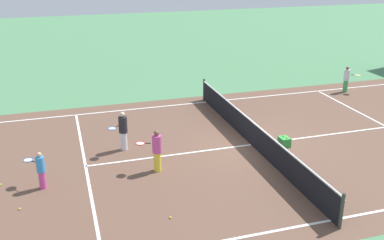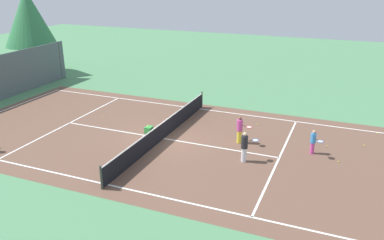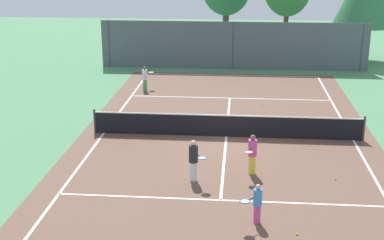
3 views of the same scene
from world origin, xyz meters
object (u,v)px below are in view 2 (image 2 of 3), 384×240
object	(u,v)px
player_2	(313,142)
tennis_ball_2	(327,146)
player_1	(245,146)
tennis_ball_3	(364,145)
tennis_ball_0	(338,162)
tennis_ball_1	(182,110)
ball_crate	(149,130)
tennis_ball_5	(104,117)
player_3	(240,129)
tennis_ball_6	(258,124)
tennis_ball_4	(377,133)

from	to	relation	value
player_2	tennis_ball_2	size ratio (longest dim) A/B	19.18
player_1	tennis_ball_3	distance (m)	6.89
tennis_ball_0	tennis_ball_1	distance (m)	10.94
ball_crate	tennis_ball_5	size ratio (longest dim) A/B	6.77
ball_crate	tennis_ball_0	size ratio (longest dim) A/B	6.77
player_1	player_3	distance (m)	2.24
tennis_ball_6	tennis_ball_1	bearing A→B (deg)	82.73
tennis_ball_5	tennis_ball_6	size ratio (longest dim) A/B	1.00
tennis_ball_2	tennis_ball_4	xyz separation A→B (m)	(2.97, -2.49, 0.00)
ball_crate	tennis_ball_2	distance (m)	9.84
tennis_ball_5	tennis_ball_4	bearing A→B (deg)	-77.40
player_1	tennis_ball_3	xyz separation A→B (m)	(4.18, -5.43, -0.76)
tennis_ball_4	tennis_ball_6	distance (m)	6.75
player_3	ball_crate	world-z (taller)	player_3
tennis_ball_3	tennis_ball_5	distance (m)	15.44
tennis_ball_6	tennis_ball_4	bearing A→B (deg)	-79.58
ball_crate	tennis_ball_1	size ratio (longest dim) A/B	6.77
tennis_ball_4	tennis_ball_2	bearing A→B (deg)	139.99
tennis_ball_1	tennis_ball_6	distance (m)	5.36
player_2	tennis_ball_5	xyz separation A→B (m)	(0.55, 12.92, -0.63)
ball_crate	player_1	bearing A→B (deg)	-103.95
tennis_ball_1	tennis_ball_5	size ratio (longest dim) A/B	1.00
tennis_ball_3	tennis_ball_4	world-z (taller)	same
tennis_ball_4	tennis_ball_0	bearing A→B (deg)	158.67
player_3	tennis_ball_0	xyz separation A→B (m)	(-0.46, -5.11, -0.75)
tennis_ball_4	tennis_ball_6	xyz separation A→B (m)	(-1.22, 6.64, 0.00)
player_2	player_3	bearing A→B (deg)	91.34
tennis_ball_0	tennis_ball_1	size ratio (longest dim) A/B	1.00
player_1	tennis_ball_4	bearing A→B (deg)	-44.08
tennis_ball_0	tennis_ball_2	bearing A→B (deg)	21.04
tennis_ball_4	player_2	bearing A→B (deg)	142.81
player_2	tennis_ball_5	distance (m)	12.94
tennis_ball_3	player_2	bearing A→B (deg)	129.30
ball_crate	tennis_ball_6	size ratio (longest dim) A/B	6.77
tennis_ball_5	tennis_ball_0	bearing A→B (deg)	-94.43
player_3	tennis_ball_3	world-z (taller)	player_3
tennis_ball_0	tennis_ball_3	world-z (taller)	same
player_1	player_3	size ratio (longest dim) A/B	1.01
player_2	tennis_ball_0	xyz separation A→B (m)	(-0.55, -1.31, -0.63)
player_3	tennis_ball_5	size ratio (longest dim) A/B	22.86
player_3	tennis_ball_3	xyz separation A→B (m)	(2.10, -6.26, -0.75)
tennis_ball_6	tennis_ball_5	bearing A→B (deg)	104.12
tennis_ball_4	player_3	bearing A→B (deg)	121.35
tennis_ball_0	tennis_ball_1	bearing A→B (deg)	67.72
player_1	player_2	size ratio (longest dim) A/B	1.21
player_1	ball_crate	size ratio (longest dim) A/B	3.42
tennis_ball_0	tennis_ball_2	size ratio (longest dim) A/B	1.00
player_1	tennis_ball_4	world-z (taller)	player_1
player_2	tennis_ball_2	bearing A→B (deg)	-28.98
player_2	tennis_ball_1	world-z (taller)	player_2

